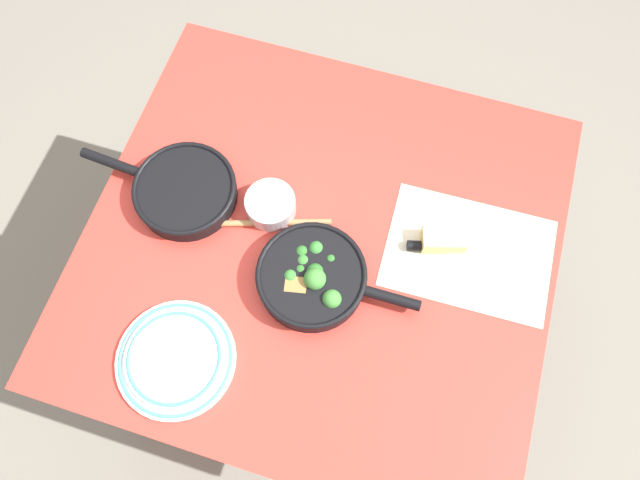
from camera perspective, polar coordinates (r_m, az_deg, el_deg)
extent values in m
plane|color=slate|center=(2.03, 0.00, -8.20)|extent=(14.00, 14.00, 0.00)
cube|color=red|center=(1.30, 0.00, -0.56)|extent=(1.05, 1.00, 0.03)
cylinder|color=#BCBCC1|center=(1.86, 18.03, 3.33)|extent=(0.05, 0.05, 0.74)
cylinder|color=#BCBCC1|center=(1.92, -9.59, 10.90)|extent=(0.05, 0.05, 0.74)
cylinder|color=#BCBCC1|center=(1.71, -20.22, -14.04)|extent=(0.05, 0.05, 0.74)
cylinder|color=black|center=(1.23, -0.85, -3.76)|extent=(0.23, 0.23, 0.05)
torus|color=black|center=(1.21, -0.86, -3.41)|extent=(0.24, 0.24, 0.01)
cylinder|color=black|center=(1.22, 7.23, -5.81)|extent=(0.12, 0.03, 0.02)
cylinder|color=#357027|center=(1.23, -0.51, -4.34)|extent=(0.02, 0.02, 0.03)
sphere|color=#428438|center=(1.20, -0.52, -3.92)|extent=(0.05, 0.05, 0.05)
cylinder|color=#357027|center=(1.24, -0.98, -4.21)|extent=(0.01, 0.01, 0.02)
sphere|color=#428438|center=(1.22, -1.00, -3.95)|extent=(0.03, 0.03, 0.03)
cylinder|color=#2C6823|center=(1.25, -1.68, -2.43)|extent=(0.01, 0.01, 0.02)
sphere|color=#387A33|center=(1.23, -1.71, -2.13)|extent=(0.03, 0.03, 0.03)
cylinder|color=#245B1C|center=(1.25, 1.09, -2.28)|extent=(0.01, 0.01, 0.02)
sphere|color=#2D6B28|center=(1.23, 1.10, -2.01)|extent=(0.03, 0.03, 0.03)
cylinder|color=#245B1C|center=(1.26, -1.79, -1.53)|extent=(0.01, 0.01, 0.02)
sphere|color=#2D6B28|center=(1.24, -1.82, -1.22)|extent=(0.03, 0.03, 0.03)
cylinder|color=#357027|center=(1.22, 1.17, -6.25)|extent=(0.01, 0.01, 0.02)
sphere|color=#428438|center=(1.20, 1.20, -5.93)|extent=(0.04, 0.04, 0.04)
cylinder|color=#205218|center=(1.24, -0.12, -4.16)|extent=(0.01, 0.01, 0.02)
sphere|color=#286023|center=(1.22, -0.12, -3.86)|extent=(0.03, 0.03, 0.03)
cylinder|color=#2C6823|center=(1.24, -2.94, -3.96)|extent=(0.01, 0.01, 0.02)
sphere|color=#387A33|center=(1.22, -2.98, -3.67)|extent=(0.03, 0.03, 0.03)
cylinder|color=#245B1C|center=(1.24, -0.23, -3.81)|extent=(0.01, 0.01, 0.02)
sphere|color=#2D6B28|center=(1.22, -0.23, -3.54)|extent=(0.03, 0.03, 0.03)
cylinder|color=#245B1C|center=(1.25, -1.92, -3.30)|extent=(0.01, 0.01, 0.02)
sphere|color=#2D6B28|center=(1.23, -1.95, -3.04)|extent=(0.03, 0.03, 0.03)
cylinder|color=#245B1C|center=(1.24, -0.51, -3.55)|extent=(0.01, 0.01, 0.02)
sphere|color=#2D6B28|center=(1.22, -0.51, -3.21)|extent=(0.04, 0.04, 0.04)
cylinder|color=#2C6823|center=(1.26, -0.46, -1.18)|extent=(0.01, 0.01, 0.02)
sphere|color=#387A33|center=(1.24, -0.47, -0.85)|extent=(0.03, 0.03, 0.03)
cube|color=#9E703D|center=(1.23, -0.44, -4.69)|extent=(0.04, 0.04, 0.03)
cube|color=#9E703D|center=(1.23, 0.92, -4.10)|extent=(0.04, 0.04, 0.03)
cube|color=olive|center=(1.23, -0.81, -3.51)|extent=(0.06, 0.06, 0.04)
cube|color=#AD7F4C|center=(1.23, -0.95, -4.13)|extent=(0.05, 0.04, 0.03)
cube|color=#9E703D|center=(1.22, -2.42, -4.72)|extent=(0.05, 0.04, 0.04)
cube|color=#9E703D|center=(1.23, -1.36, -4.76)|extent=(0.04, 0.04, 0.03)
cylinder|color=black|center=(1.35, -13.24, 4.71)|extent=(0.23, 0.23, 0.04)
torus|color=black|center=(1.33, -13.45, 5.13)|extent=(0.24, 0.24, 0.01)
cylinder|color=black|center=(1.42, -20.14, 7.28)|extent=(0.15, 0.04, 0.02)
cylinder|color=#EAD170|center=(1.35, -13.21, 4.64)|extent=(0.19, 0.19, 0.02)
cylinder|color=#A87A4C|center=(1.30, -5.65, 1.71)|extent=(0.30, 0.11, 0.02)
ellipsoid|color=#A87A4C|center=(1.33, -13.27, 1.60)|extent=(0.07, 0.06, 0.02)
cube|color=beige|center=(1.32, 14.63, -1.25)|extent=(0.37, 0.27, 0.00)
cube|color=silver|center=(1.34, 16.79, -0.94)|extent=(0.21, 0.08, 0.01)
cylinder|color=black|center=(1.29, 10.58, -0.61)|extent=(0.09, 0.05, 0.02)
cube|color=#EFD67A|center=(1.30, 12.23, 0.02)|extent=(0.11, 0.08, 0.05)
cylinder|color=white|center=(1.25, -14.19, -11.50)|extent=(0.25, 0.25, 0.01)
torus|color=#4C9EB7|center=(1.24, -14.25, -11.45)|extent=(0.24, 0.24, 0.01)
cylinder|color=white|center=(1.24, -14.32, -11.40)|extent=(0.21, 0.21, 0.01)
torus|color=#4C9EB7|center=(1.23, -14.39, -11.35)|extent=(0.20, 0.20, 0.01)
cylinder|color=#B7B7BC|center=(1.30, -4.96, 3.50)|extent=(0.11, 0.11, 0.05)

